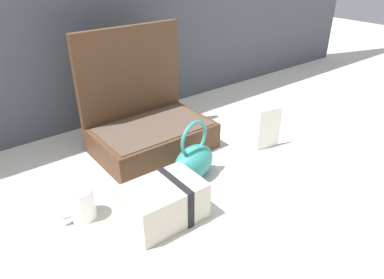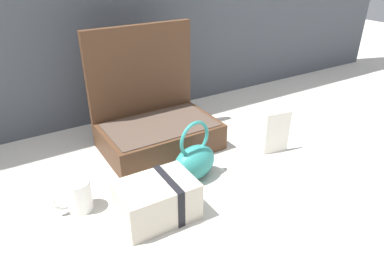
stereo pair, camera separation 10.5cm
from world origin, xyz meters
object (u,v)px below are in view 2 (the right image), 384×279
teal_pouch_handbag (194,161)px  info_card_left (277,133)px  open_suitcase (155,121)px  coffee_mug (78,196)px  cream_toiletry_bag (158,200)px

teal_pouch_handbag → info_card_left: (0.33, -0.02, 0.01)m
open_suitcase → info_card_left: 0.44m
teal_pouch_handbag → coffee_mug: size_ratio=1.85×
open_suitcase → coffee_mug: (-0.35, -0.22, -0.05)m
open_suitcase → teal_pouch_handbag: size_ratio=2.11×
teal_pouch_handbag → coffee_mug: teal_pouch_handbag is taller
coffee_mug → info_card_left: size_ratio=0.70×
coffee_mug → info_card_left: bearing=-4.4°
info_card_left → teal_pouch_handbag: bearing=-173.2°
teal_pouch_handbag → coffee_mug: 0.36m
open_suitcase → cream_toiletry_bag: (-0.17, -0.37, -0.04)m
open_suitcase → teal_pouch_handbag: bearing=-88.7°
info_card_left → cream_toiletry_bag: bearing=-160.5°
cream_toiletry_bag → coffee_mug: cream_toiletry_bag is taller
cream_toiletry_bag → open_suitcase: bearing=64.5°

